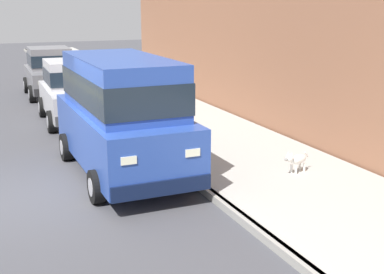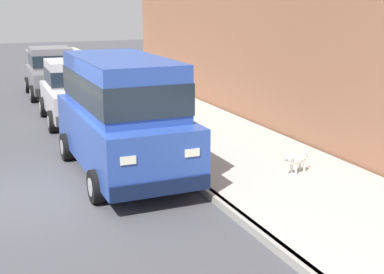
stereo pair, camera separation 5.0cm
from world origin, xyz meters
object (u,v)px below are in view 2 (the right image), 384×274
object	(u,v)px
car_grey_hatchback	(52,71)
dog_white	(296,160)
car_silver_hatchback	(74,90)
car_blue_van	(122,110)
fire_hydrant	(161,126)

from	to	relation	value
car_grey_hatchback	dog_white	bearing A→B (deg)	-75.54
car_silver_hatchback	dog_white	world-z (taller)	car_silver_hatchback
car_blue_van	dog_white	bearing A→B (deg)	-28.94
dog_white	fire_hydrant	size ratio (longest dim) A/B	1.02
car_blue_van	dog_white	size ratio (longest dim) A/B	6.68
car_blue_van	car_silver_hatchback	size ratio (longest dim) A/B	1.28
car_grey_hatchback	dog_white	distance (m)	12.77
car_grey_hatchback	car_blue_van	bearing A→B (deg)	-90.25
car_grey_hatchback	car_silver_hatchback	bearing A→B (deg)	-90.41
dog_white	fire_hydrant	xyz separation A→B (m)	(-1.66, 3.77, 0.05)
car_blue_van	dog_white	world-z (taller)	car_blue_van
car_blue_van	car_silver_hatchback	bearing A→B (deg)	89.89
car_blue_van	car_grey_hatchback	xyz separation A→B (m)	(0.05, 10.56, -0.42)
car_silver_hatchback	fire_hydrant	world-z (taller)	car_silver_hatchback
fire_hydrant	dog_white	bearing A→B (deg)	-66.27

